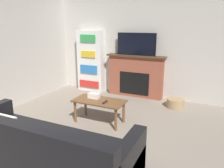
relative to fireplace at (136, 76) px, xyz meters
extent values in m
cube|color=beige|center=(0.10, 0.14, 0.80)|extent=(5.74, 0.06, 2.70)
cube|color=beige|center=(-2.30, -1.93, 0.80)|extent=(0.06, 5.08, 2.70)
cube|color=brown|center=(0.00, 0.00, -0.02)|extent=(1.44, 0.22, 1.05)
cube|color=black|center=(0.00, -0.11, -0.18)|extent=(0.79, 0.01, 0.58)
cube|color=#4C331E|center=(0.00, -0.02, 0.52)|extent=(1.54, 0.28, 0.04)
cube|color=black|center=(0.00, -0.02, 0.82)|extent=(1.01, 0.03, 0.56)
cube|color=black|center=(0.00, -0.03, 0.82)|extent=(0.98, 0.01, 0.52)
cube|color=black|center=(-0.07, -3.42, -0.34)|extent=(2.45, 0.99, 0.41)
cube|color=black|center=(-0.07, -3.83, 0.09)|extent=(2.45, 0.16, 0.45)
cube|color=silver|center=(-0.62, -3.52, 0.00)|extent=(0.36, 0.14, 0.28)
cube|color=brown|center=(-0.10, -1.84, -0.11)|extent=(0.98, 0.50, 0.03)
cylinder|color=brown|center=(-0.53, -2.03, -0.34)|extent=(0.05, 0.05, 0.42)
cylinder|color=brown|center=(0.34, -2.03, -0.34)|extent=(0.05, 0.05, 0.42)
cylinder|color=brown|center=(-0.53, -1.65, -0.34)|extent=(0.05, 0.05, 0.42)
cylinder|color=brown|center=(0.34, -1.65, -0.34)|extent=(0.05, 0.05, 0.42)
cube|color=white|center=(-0.25, -1.77, -0.05)|extent=(0.22, 0.12, 0.10)
cube|color=black|center=(0.06, -1.91, -0.09)|extent=(0.04, 0.15, 0.02)
cube|color=white|center=(-1.33, -0.02, 0.30)|extent=(0.76, 0.26, 1.70)
cube|color=red|center=(-1.33, -0.16, -0.34)|extent=(0.61, 0.03, 0.20)
cube|color=#2D70B7|center=(-1.33, -0.16, 0.09)|extent=(0.53, 0.03, 0.23)
cube|color=gold|center=(-1.33, -0.16, 0.51)|extent=(0.44, 0.03, 0.17)
cube|color=green|center=(-1.33, -0.16, 0.94)|extent=(0.46, 0.03, 0.20)
cylinder|color=tan|center=(1.12, -0.40, -0.45)|extent=(0.40, 0.40, 0.20)
camera|label=1|loc=(1.79, -5.31, 1.32)|focal=35.00mm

